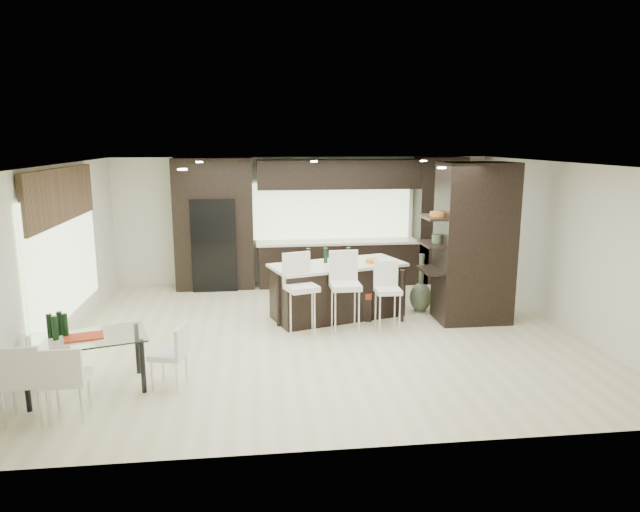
{
  "coord_description": "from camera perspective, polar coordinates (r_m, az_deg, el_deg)",
  "views": [
    {
      "loc": [
        -1.1,
        -8.67,
        3.06
      ],
      "look_at": [
        0.0,
        0.6,
        1.15
      ],
      "focal_mm": 32.0,
      "sensor_mm": 36.0,
      "label": 1
    }
  ],
  "objects": [
    {
      "name": "stool_right",
      "position": [
        9.37,
        6.77,
        -4.68
      ],
      "size": [
        0.41,
        0.41,
        0.91
      ],
      "primitive_type": "cube",
      "rotation": [
        0.0,
        0.0,
        -0.01
      ],
      "color": "white",
      "rests_on": "ground"
    },
    {
      "name": "stool_mid",
      "position": [
        9.18,
        2.54,
        -4.46
      ],
      "size": [
        0.47,
        0.47,
        1.06
      ],
      "primitive_type": "cube",
      "rotation": [
        0.0,
        0.0,
        0.01
      ],
      "color": "white",
      "rests_on": "ground"
    },
    {
      "name": "ground",
      "position": [
        9.26,
        0.44,
        -7.73
      ],
      "size": [
        8.0,
        8.0,
        0.0
      ],
      "primitive_type": "plane",
      "color": "beige",
      "rests_on": "ground"
    },
    {
      "name": "refrigerator",
      "position": [
        12.01,
        -10.48,
        1.25
      ],
      "size": [
        0.9,
        0.68,
        1.9
      ],
      "primitive_type": "cube",
      "color": "black",
      "rests_on": "ground"
    },
    {
      "name": "left_wall",
      "position": [
        9.3,
        -24.8,
        -0.11
      ],
      "size": [
        0.02,
        7.0,
        2.7
      ],
      "primitive_type": "cube",
      "color": "silver",
      "rests_on": "ground"
    },
    {
      "name": "floor_vase",
      "position": [
        10.43,
        10.06,
        -2.67
      ],
      "size": [
        0.48,
        0.48,
        1.06
      ],
      "primitive_type": null,
      "rotation": [
        0.0,
        0.0,
        0.29
      ],
      "color": "#425039",
      "rests_on": "ground"
    },
    {
      "name": "partition_column",
      "position": [
        9.95,
        15.19,
        1.25
      ],
      "size": [
        1.2,
        0.8,
        2.7
      ],
      "primitive_type": "cube",
      "color": "black",
      "rests_on": "ground"
    },
    {
      "name": "ceiling_spots",
      "position": [
        9.0,
        0.27,
        9.14
      ],
      "size": [
        4.0,
        3.0,
        0.02
      ],
      "primitive_type": "cube",
      "color": "white",
      "rests_on": "ceiling"
    },
    {
      "name": "bench",
      "position": [
        10.1,
        1.83,
        -4.63
      ],
      "size": [
        1.36,
        0.91,
        0.49
      ],
      "primitive_type": "cube",
      "rotation": [
        0.0,
        0.0,
        -0.36
      ],
      "color": "black",
      "rests_on": "ground"
    },
    {
      "name": "kitchen_island",
      "position": [
        9.98,
        1.78,
        -3.44
      ],
      "size": [
        2.48,
        1.61,
        0.96
      ],
      "primitive_type": "cube",
      "rotation": [
        0.0,
        0.0,
        0.3
      ],
      "color": "black",
      "rests_on": "ground"
    },
    {
      "name": "back_wall",
      "position": [
        12.34,
        -1.59,
        3.6
      ],
      "size": [
        8.0,
        0.02,
        2.7
      ],
      "primitive_type": "cube",
      "color": "silver",
      "rests_on": "ground"
    },
    {
      "name": "window_left",
      "position": [
        9.48,
        -24.2,
        0.14
      ],
      "size": [
        0.04,
        3.2,
        1.9
      ],
      "primitive_type": "cube",
      "color": "#B2D199",
      "rests_on": "left_wall"
    },
    {
      "name": "chair_end",
      "position": [
        7.48,
        -14.85,
        -9.89
      ],
      "size": [
        0.5,
        0.5,
        0.75
      ],
      "primitive_type": "cube",
      "rotation": [
        0.0,
        0.0,
        1.31
      ],
      "color": "white",
      "rests_on": "ground"
    },
    {
      "name": "stool_left",
      "position": [
        9.1,
        -1.85,
        -4.63
      ],
      "size": [
        0.58,
        0.58,
        1.05
      ],
      "primitive_type": "cube",
      "rotation": [
        0.0,
        0.0,
        0.32
      ],
      "color": "white",
      "rests_on": "ground"
    },
    {
      "name": "right_wall",
      "position": [
        10.2,
        23.34,
        0.96
      ],
      "size": [
        0.02,
        7.0,
        2.7
      ],
      "primitive_type": "cube",
      "color": "silver",
      "rests_on": "ground"
    },
    {
      "name": "ceiling",
      "position": [
        8.75,
        0.47,
        9.2
      ],
      "size": [
        8.0,
        7.0,
        0.02
      ],
      "primitive_type": "cube",
      "color": "white",
      "rests_on": "ground"
    },
    {
      "name": "chair_near",
      "position": [
        7.06,
        -23.89,
        -11.59
      ],
      "size": [
        0.45,
        0.45,
        0.81
      ],
      "primitive_type": "cube",
      "rotation": [
        0.0,
        0.0,
        0.03
      ],
      "color": "white",
      "rests_on": "ground"
    },
    {
      "name": "window_back",
      "position": [
        12.34,
        1.21,
        4.54
      ],
      "size": [
        3.4,
        0.04,
        1.2
      ],
      "primitive_type": "cube",
      "color": "#B2D199",
      "rests_on": "back_wall"
    },
    {
      "name": "dining_table",
      "position": [
        7.7,
        -22.33,
        -10.0
      ],
      "size": [
        1.6,
        1.18,
        0.69
      ],
      "primitive_type": "cube",
      "rotation": [
        0.0,
        0.0,
        0.28
      ],
      "color": "white",
      "rests_on": "ground"
    },
    {
      "name": "chair_far",
      "position": [
        7.18,
        -27.41,
        -11.31
      ],
      "size": [
        0.5,
        0.5,
        0.86
      ],
      "primitive_type": "cube",
      "rotation": [
        0.0,
        0.0,
        0.08
      ],
      "color": "white",
      "rests_on": "ground"
    },
    {
      "name": "stone_accent",
      "position": [
        9.35,
        -24.48,
        5.56
      ],
      "size": [
        0.08,
        3.0,
        0.8
      ],
      "primitive_type": "cube",
      "color": "brown",
      "rests_on": "left_wall"
    },
    {
      "name": "back_cabinetry",
      "position": [
        12.07,
        0.92,
        3.42
      ],
      "size": [
        6.8,
        0.68,
        2.7
      ],
      "primitive_type": "cube",
      "color": "black",
      "rests_on": "ground"
    }
  ]
}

